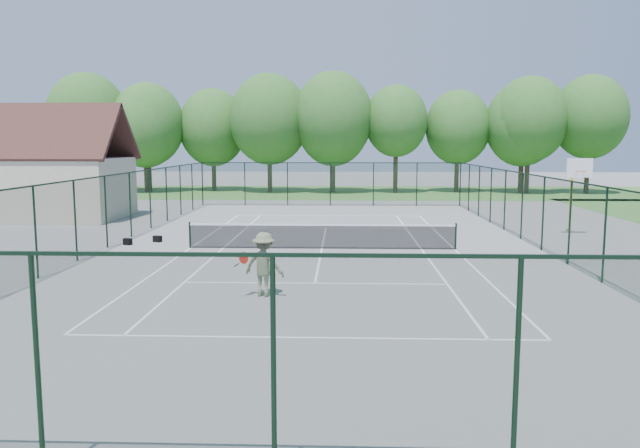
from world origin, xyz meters
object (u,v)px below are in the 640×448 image
(tennis_net, at_px, (322,235))
(sports_bag_a, at_px, (128,242))
(tennis_player, at_px, (264,264))
(basketball_goal, at_px, (576,181))

(tennis_net, distance_m, sports_bag_a, 8.43)
(tennis_net, xyz_separation_m, sports_bag_a, (-8.39, 0.71, -0.43))
(tennis_player, bearing_deg, sports_bag_a, 128.63)
(basketball_goal, distance_m, tennis_player, 18.50)
(tennis_net, xyz_separation_m, tennis_player, (-1.38, -8.06, 0.34))
(tennis_net, height_order, sports_bag_a, tennis_net)
(tennis_player, bearing_deg, tennis_net, 80.28)
(tennis_player, bearing_deg, basketball_goal, 43.63)
(basketball_goal, distance_m, sports_bag_a, 20.86)
(tennis_net, xyz_separation_m, basketball_goal, (11.95, 4.65, 1.99))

